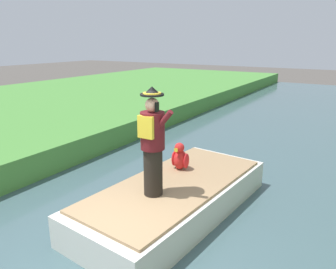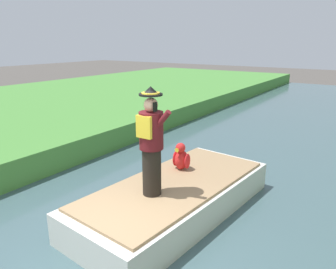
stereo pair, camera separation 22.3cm
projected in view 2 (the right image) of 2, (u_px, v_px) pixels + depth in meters
canal_water at (105, 269)px, 4.69m from camera, size 6.85×48.00×0.10m
boat at (175, 197)px, 6.10m from camera, size 2.17×4.34×0.61m
person_pirate at (151, 143)px, 5.30m from camera, size 0.61×0.42×1.85m
parrot_plush at (181, 158)px, 6.57m from camera, size 0.36×0.35×0.57m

